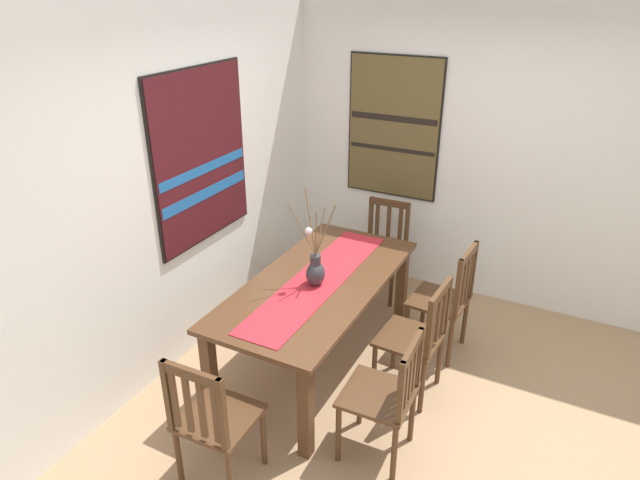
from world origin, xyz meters
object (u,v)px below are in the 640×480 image
at_px(dining_table, 318,293).
at_px(chair_1, 383,247).
at_px(chair_0, 387,394).
at_px(chair_4, 212,419).
at_px(chair_3, 446,298).
at_px(painting_on_back_wall, 201,157).
at_px(chair_2, 417,337).
at_px(centerpiece_vase, 315,269).
at_px(painting_on_side_wall, 394,128).

xyz_separation_m(dining_table, chair_1, (1.27, -0.02, -0.17)).
height_order(chair_0, chair_4, chair_4).
bearing_deg(chair_0, chair_1, 22.29).
height_order(chair_3, painting_on_back_wall, painting_on_back_wall).
relative_size(chair_0, chair_1, 0.99).
height_order(chair_3, chair_4, chair_3).
distance_m(chair_0, chair_4, 1.04).
bearing_deg(chair_2, painting_on_back_wall, 90.23).
distance_m(chair_0, chair_1, 2.04).
distance_m(centerpiece_vase, painting_on_back_wall, 1.21).
bearing_deg(chair_2, chair_3, -4.03).
relative_size(dining_table, centerpiece_vase, 2.69).
bearing_deg(chair_2, chair_1, 31.02).
bearing_deg(chair_1, centerpiece_vase, 179.49).
xyz_separation_m(dining_table, painting_on_back_wall, (0.01, 0.99, 0.90)).
xyz_separation_m(chair_0, chair_4, (-0.67, 0.80, 0.01)).
bearing_deg(chair_4, chair_2, -30.70).
relative_size(chair_1, chair_4, 0.95).
relative_size(centerpiece_vase, chair_2, 0.76).
xyz_separation_m(painting_on_back_wall, painting_on_side_wall, (1.62, -0.93, -0.03)).
distance_m(dining_table, chair_0, 1.03).
bearing_deg(chair_4, dining_table, -0.19).
height_order(chair_2, painting_on_side_wall, painting_on_side_wall).
bearing_deg(chair_1, chair_4, 179.36).
distance_m(chair_0, chair_2, 0.65).
relative_size(dining_table, chair_2, 2.06).
bearing_deg(painting_on_back_wall, painting_on_side_wall, -29.79).
distance_m(chair_0, painting_on_side_wall, 2.63).
bearing_deg(dining_table, chair_2, -88.60).
xyz_separation_m(dining_table, chair_4, (-1.29, 0.00, -0.15)).
xyz_separation_m(centerpiece_vase, chair_4, (-1.23, 0.02, -0.38)).
relative_size(centerpiece_vase, chair_1, 0.79).
bearing_deg(chair_0, centerpiece_vase, 54.40).
bearing_deg(centerpiece_vase, painting_on_side_wall, 2.69).
bearing_deg(painting_on_side_wall, chair_1, -166.00).
bearing_deg(chair_1, painting_on_back_wall, 140.92).
distance_m(centerpiece_vase, chair_3, 1.11).
height_order(dining_table, chair_3, chair_3).
bearing_deg(chair_3, painting_on_side_wall, 40.82).
bearing_deg(dining_table, painting_on_back_wall, 89.32).
relative_size(dining_table, painting_on_side_wall, 1.46).
xyz_separation_m(centerpiece_vase, chair_2, (0.08, -0.76, -0.39)).
relative_size(centerpiece_vase, chair_4, 0.75).
bearing_deg(centerpiece_vase, painting_on_back_wall, 85.78).
bearing_deg(chair_0, chair_4, 129.63).
bearing_deg(chair_3, painting_on_back_wall, 108.29).
height_order(chair_0, chair_2, chair_2).
height_order(dining_table, chair_4, chair_4).
height_order(chair_1, painting_on_side_wall, painting_on_side_wall).
bearing_deg(painting_on_back_wall, chair_1, -39.08).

